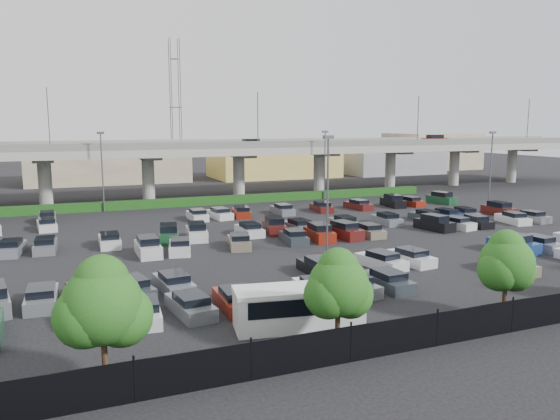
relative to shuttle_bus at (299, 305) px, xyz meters
name	(u,v)px	position (x,y,z in m)	size (l,w,h in m)	color
ground	(290,237)	(9.41, 22.90, -1.26)	(280.00, 280.00, 0.00)	black
overpass	(206,153)	(9.23, 54.86, 5.71)	(150.00, 13.00, 15.80)	gray
hedge	(221,200)	(9.41, 47.90, -0.71)	(66.00, 1.60, 1.10)	#103710
fence	(497,319)	(9.35, -5.10, -0.36)	(70.00, 0.10, 2.00)	black
tree_row	(491,264)	(10.11, -3.63, 2.26)	(65.07, 3.66, 5.94)	#332316
shuttle_bus	(299,305)	(0.00, 0.00, 0.00)	(7.51, 3.64, 2.31)	silver
parked_cars	(314,236)	(10.43, 19.56, -0.66)	(62.98, 41.63, 1.67)	#1A492A
light_poles	(245,175)	(5.28, 24.90, 4.98)	(66.90, 48.38, 10.30)	#4C4C51
distant_buildings	(228,160)	(21.78, 84.71, 2.49)	(138.00, 24.00, 9.00)	gray
comm_tower	(176,105)	(13.41, 96.90, 14.35)	(2.40, 2.40, 30.00)	#4C4C51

